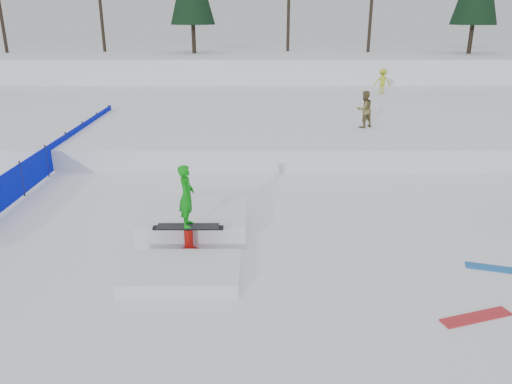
{
  "coord_description": "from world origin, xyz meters",
  "views": [
    {
      "loc": [
        0.48,
        -9.45,
        5.24
      ],
      "look_at": [
        0.5,
        2.0,
        1.1
      ],
      "focal_mm": 35.0,
      "sensor_mm": 36.0,
      "label": 1
    }
  ],
  "objects_px": {
    "walker_ygreen": "(382,81)",
    "jib_rail_feature": "(192,230)",
    "safety_fence": "(47,161)",
    "walker_olive": "(364,109)"
  },
  "relations": [
    {
      "from": "walker_ygreen",
      "to": "jib_rail_feature",
      "type": "relative_size",
      "value": 0.32
    },
    {
      "from": "safety_fence",
      "to": "walker_olive",
      "type": "relative_size",
      "value": 10.79
    },
    {
      "from": "jib_rail_feature",
      "to": "walker_olive",
      "type": "bearing_deg",
      "value": 56.97
    },
    {
      "from": "safety_fence",
      "to": "jib_rail_feature",
      "type": "bearing_deg",
      "value": -43.13
    },
    {
      "from": "walker_olive",
      "to": "jib_rail_feature",
      "type": "height_order",
      "value": "walker_olive"
    },
    {
      "from": "safety_fence",
      "to": "jib_rail_feature",
      "type": "xyz_separation_m",
      "value": [
        5.46,
        -5.11,
        -0.25
      ]
    },
    {
      "from": "walker_ygreen",
      "to": "jib_rail_feature",
      "type": "xyz_separation_m",
      "value": [
        -8.83,
        -18.13,
        -1.2
      ]
    },
    {
      "from": "walker_olive",
      "to": "walker_ygreen",
      "type": "xyz_separation_m",
      "value": [
        2.89,
        8.99,
        -0.04
      ]
    },
    {
      "from": "jib_rail_feature",
      "to": "walker_ygreen",
      "type": "bearing_deg",
      "value": 64.03
    },
    {
      "from": "safety_fence",
      "to": "walker_olive",
      "type": "height_order",
      "value": "walker_olive"
    }
  ]
}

